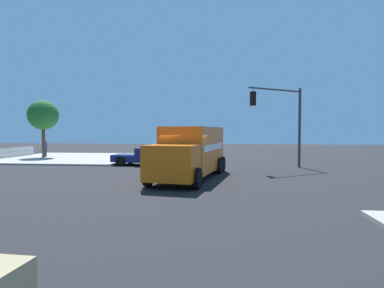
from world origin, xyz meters
TOP-DOWN VIEW (x-y plane):
  - ground_plane at (0.00, 0.00)m, footprint 100.00×100.00m
  - sidewalk_corner_near at (-12.78, -12.78)m, footprint 12.48×12.48m
  - delivery_truck at (-1.17, 0.19)m, footprint 8.55×3.98m
  - traffic_light_primary at (-6.42, 6.32)m, footprint 2.96×4.07m
  - pickup_navy at (-7.59, -4.07)m, footprint 2.66×5.37m
  - pedestrian_near_corner at (-13.52, -16.00)m, footprint 0.37×0.46m
  - picket_fence_run at (-12.78, -18.77)m, footprint 6.04×0.05m
  - shade_tree_near at (-12.78, -15.76)m, footprint 2.93×2.93m

SIDE VIEW (x-z plane):
  - ground_plane at x=0.00m, z-range 0.00..0.00m
  - sidewalk_corner_near at x=-12.78m, z-range 0.00..0.14m
  - picket_fence_run at x=-12.78m, z-range 0.15..1.10m
  - pickup_navy at x=-7.59m, z-range 0.04..1.42m
  - pedestrian_near_corner at x=-13.52m, z-range 0.25..1.92m
  - delivery_truck at x=-1.17m, z-range 0.06..3.01m
  - traffic_light_primary at x=-6.42m, z-range 0.97..6.85m
  - shade_tree_near at x=-12.78m, z-range 1.45..7.07m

